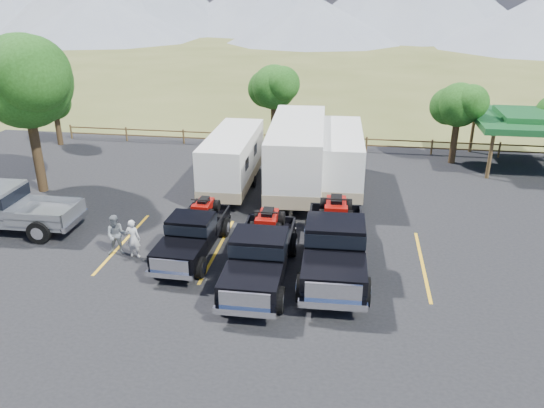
# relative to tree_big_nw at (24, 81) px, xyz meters

# --- Properties ---
(ground) EXTENTS (320.00, 320.00, 0.00)m
(ground) POSITION_rel_tree_big_nw_xyz_m (12.55, -9.03, -5.60)
(ground) COLOR #474E21
(ground) RESTS_ON ground
(asphalt_lot) EXTENTS (44.00, 34.00, 0.04)m
(asphalt_lot) POSITION_rel_tree_big_nw_xyz_m (12.55, -6.03, -5.58)
(asphalt_lot) COLOR black
(asphalt_lot) RESTS_ON ground
(stall_lines) EXTENTS (12.12, 5.50, 0.01)m
(stall_lines) POSITION_rel_tree_big_nw_xyz_m (12.55, -5.03, -5.55)
(stall_lines) COLOR gold
(stall_lines) RESTS_ON asphalt_lot
(tree_big_nw) EXTENTS (5.54, 5.18, 7.84)m
(tree_big_nw) POSITION_rel_tree_big_nw_xyz_m (0.00, 0.00, 0.00)
(tree_big_nw) COLOR black
(tree_big_nw) RESTS_ON ground
(tree_ne_a) EXTENTS (3.11, 2.92, 4.76)m
(tree_ne_a) POSITION_rel_tree_big_nw_xyz_m (21.52, 7.99, -2.11)
(tree_ne_a) COLOR black
(tree_ne_a) RESTS_ON ground
(tree_north) EXTENTS (3.46, 3.24, 5.25)m
(tree_north) POSITION_rel_tree_big_nw_xyz_m (10.52, 9.99, -1.76)
(tree_north) COLOR black
(tree_north) RESTS_ON ground
(tree_nw_small) EXTENTS (2.59, 2.43, 3.85)m
(tree_nw_small) POSITION_rel_tree_big_nw_xyz_m (-3.48, 7.99, -2.81)
(tree_nw_small) COLOR black
(tree_nw_small) RESTS_ON ground
(rail_fence) EXTENTS (36.12, 0.12, 1.00)m
(rail_fence) POSITION_rel_tree_big_nw_xyz_m (14.55, 9.47, -4.99)
(rail_fence) COLOR brown
(rail_fence) RESTS_ON ground
(pavilion) EXTENTS (6.20, 6.20, 3.22)m
(pavilion) POSITION_rel_tree_big_nw_xyz_m (25.55, 7.97, -2.81)
(pavilion) COLOR brown
(pavilion) RESTS_ON ground
(rig_left) EXTENTS (2.02, 5.47, 1.81)m
(rig_left) POSITION_rel_tree_big_nw_xyz_m (9.69, -5.37, -4.68)
(rig_left) COLOR black
(rig_left) RESTS_ON asphalt_lot
(rig_center) EXTENTS (2.24, 6.19, 2.06)m
(rig_center) POSITION_rel_tree_big_nw_xyz_m (12.64, -6.89, -4.57)
(rig_center) COLOR black
(rig_center) RESTS_ON asphalt_lot
(rig_right) EXTENTS (2.58, 6.88, 2.28)m
(rig_right) POSITION_rel_tree_big_nw_xyz_m (15.21, -5.85, -4.46)
(rig_right) COLOR black
(rig_right) RESTS_ON asphalt_lot
(trailer_left) EXTENTS (2.24, 8.32, 2.90)m
(trailer_left) POSITION_rel_tree_big_nw_xyz_m (9.64, 1.82, -4.04)
(trailer_left) COLOR white
(trailer_left) RESTS_ON asphalt_lot
(trailer_center) EXTENTS (3.07, 10.17, 3.52)m
(trailer_center) POSITION_rel_tree_big_nw_xyz_m (12.92, 2.07, -3.71)
(trailer_center) COLOR white
(trailer_center) RESTS_ON asphalt_lot
(trailer_right) EXTENTS (2.52, 8.62, 2.99)m
(trailer_right) POSITION_rel_tree_big_nw_xyz_m (15.03, 2.71, -3.99)
(trailer_right) COLOR white
(trailer_right) RESTS_ON asphalt_lot
(pickup_silver) EXTENTS (6.65, 2.46, 1.98)m
(pickup_silver) POSITION_rel_tree_big_nw_xyz_m (1.10, -4.62, -4.53)
(pickup_silver) COLOR gray
(pickup_silver) RESTS_ON asphalt_lot
(person_a) EXTENTS (0.59, 0.40, 1.57)m
(person_a) POSITION_rel_tree_big_nw_xyz_m (7.51, -6.13, -4.77)
(person_a) COLOR silver
(person_a) RESTS_ON asphalt_lot
(person_b) EXTENTS (0.93, 0.80, 1.64)m
(person_b) POSITION_rel_tree_big_nw_xyz_m (6.78, -6.00, -4.74)
(person_b) COLOR slate
(person_b) RESTS_ON asphalt_lot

